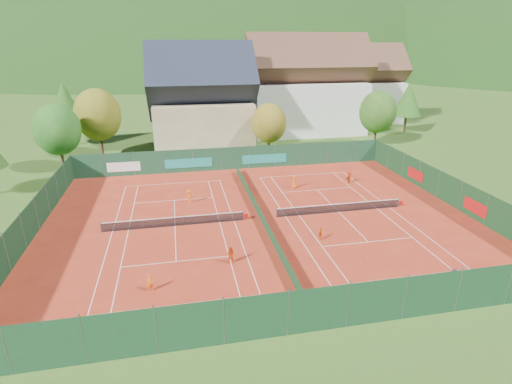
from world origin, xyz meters
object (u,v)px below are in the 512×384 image
object	(u,v)px
hotel_block_b	(359,89)
player_right_near	(320,234)
player_right_far_b	(349,178)
hotel_block_a	(306,91)
player_left_far	(189,196)
ball_hopper	(455,272)
player_left_near	(150,283)
player_right_far_a	(294,182)
chalet	(202,104)
player_left_mid	(231,255)

from	to	relation	value
hotel_block_b	player_right_near	xyz separation A→B (m)	(-25.93, -49.31, -5.99)
player_right_near	player_right_far_b	distance (m)	15.54
hotel_block_b	hotel_block_a	bearing A→B (deg)	-150.26
player_left_far	player_right_far_b	xyz separation A→B (m)	(18.83, 2.46, -0.02)
ball_hopper	player_right_near	bearing A→B (deg)	134.63
hotel_block_a	ball_hopper	xyz separation A→B (m)	(-4.56, -48.78, -6.83)
player_left_near	player_left_far	world-z (taller)	player_left_far
hotel_block_a	player_right_far_a	size ratio (longest dim) A/B	14.00
hotel_block_b	player_left_far	world-z (taller)	hotel_block_b
chalet	hotel_block_a	xyz separation A→B (m)	(19.00, 6.00, 0.76)
player_right_far_a	hotel_block_b	bearing A→B (deg)	-153.61
hotel_block_a	player_left_mid	xyz separation A→B (m)	(-19.87, -43.57, -6.65)
player_left_far	player_right_near	distance (m)	14.94
chalet	player_left_far	distance (m)	25.58
chalet	hotel_block_a	distance (m)	19.94
ball_hopper	player_right_far_b	distance (m)	20.60
hotel_block_b	player_left_near	bearing A→B (deg)	-126.38
ball_hopper	player_left_far	size ratio (longest dim) A/B	0.54
player_right_far_a	player_right_far_b	distance (m)	6.85
hotel_block_a	player_right_far_a	distance (m)	31.11
hotel_block_a	ball_hopper	world-z (taller)	hotel_block_a
chalet	player_right_near	world-z (taller)	chalet
hotel_block_a	player_left_near	distance (m)	53.11
chalet	player_left_mid	xyz separation A→B (m)	(-0.87, -37.57, -5.89)
player_left_near	ball_hopper	bearing A→B (deg)	-18.49
chalet	player_left_near	xyz separation A→B (m)	(-6.75, -39.96, -6.00)
player_left_mid	hotel_block_a	bearing A→B (deg)	80.56
player_right_far_b	player_left_far	bearing A→B (deg)	-31.93
player_right_far_a	player_left_near	bearing A→B (deg)	18.75
player_left_mid	hotel_block_b	bearing A→B (deg)	71.78
hotel_block_a	player_right_far_b	xyz separation A→B (m)	(-3.58, -28.20, -6.66)
hotel_block_b	player_left_near	xyz separation A→B (m)	(-39.75, -53.96, -6.00)
chalet	player_right_far_b	size ratio (longest dim) A/B	11.26
ball_hopper	player_right_far_b	size ratio (longest dim) A/B	0.56
player_right_far_a	hotel_block_a	bearing A→B (deg)	-139.92
hotel_block_a	player_right_far_a	xyz separation A→B (m)	(-10.42, -28.56, -6.61)
hotel_block_a	ball_hopper	distance (m)	49.46
hotel_block_b	player_left_mid	size ratio (longest dim) A/B	11.77
player_left_mid	player_right_far_a	xyz separation A→B (m)	(9.45, 15.01, 0.04)
player_left_far	player_right_far_b	bearing A→B (deg)	177.05
player_right_near	ball_hopper	bearing A→B (deg)	-96.01
hotel_block_a	player_right_far_a	world-z (taller)	hotel_block_a
player_right_far_a	chalet	bearing A→B (deg)	-99.05
hotel_block_b	player_left_far	bearing A→B (deg)	-133.28
hotel_block_a	player_right_far_b	size ratio (longest dim) A/B	15.01
player_right_near	hotel_block_b	bearing A→B (deg)	11.61
player_left_near	player_right_far_b	xyz separation A→B (m)	(22.17, 17.76, 0.10)
player_left_near	hotel_block_b	bearing A→B (deg)	42.70
chalet	player_left_mid	world-z (taller)	chalet
player_left_mid	player_right_far_a	world-z (taller)	player_right_far_a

